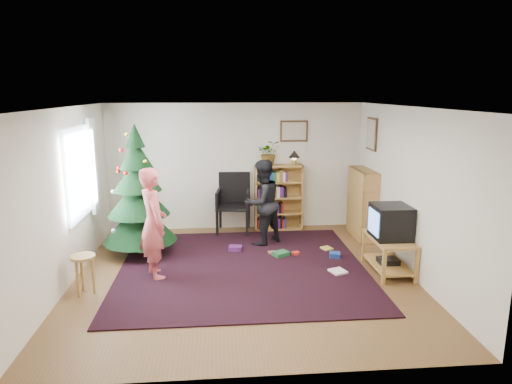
{
  "coord_description": "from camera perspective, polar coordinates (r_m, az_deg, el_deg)",
  "views": [
    {
      "loc": [
        -0.37,
        -6.43,
        2.72
      ],
      "look_at": [
        0.26,
        0.84,
        1.1
      ],
      "focal_mm": 32.0,
      "sensor_mm": 36.0,
      "label": 1
    }
  ],
  "objects": [
    {
      "name": "bookshelf_right",
      "position": [
        8.8,
        13.14,
        -1.33
      ],
      "size": [
        0.3,
        0.95,
        1.3
      ],
      "rotation": [
        0.0,
        0.0,
        1.57
      ],
      "color": "#AB773D",
      "rests_on": "floor"
    },
    {
      "name": "floor_clutter",
      "position": [
        7.75,
        5.14,
        -7.78
      ],
      "size": [
        1.84,
        1.32,
        0.08
      ],
      "color": "#A51E19",
      "rests_on": "rug"
    },
    {
      "name": "rug",
      "position": [
        7.27,
        -1.7,
        -9.39
      ],
      "size": [
        3.8,
        3.6,
        0.02
      ],
      "primitive_type": "cube",
      "color": "black",
      "rests_on": "floor"
    },
    {
      "name": "tv_stand",
      "position": [
        7.3,
        16.27,
        -7.14
      ],
      "size": [
        0.54,
        0.98,
        0.55
      ],
      "color": "#AB773D",
      "rests_on": "floor"
    },
    {
      "name": "curtain",
      "position": [
        8.1,
        -19.66,
        3.11
      ],
      "size": [
        0.06,
        0.35,
        1.6
      ],
      "primitive_type": "cube",
      "color": "white",
      "rests_on": "wall_left"
    },
    {
      "name": "picture_right",
      "position": [
        8.7,
        14.28,
        7.05
      ],
      "size": [
        0.03,
        0.5,
        0.6
      ],
      "color": "#4C3319",
      "rests_on": "wall_right"
    },
    {
      "name": "ceiling",
      "position": [
        6.45,
        -1.69,
        10.55
      ],
      "size": [
        5.0,
        5.0,
        0.0
      ],
      "primitive_type": "plane",
      "rotation": [
        3.14,
        0.0,
        0.0
      ],
      "color": "white",
      "rests_on": "wall_back"
    },
    {
      "name": "stool",
      "position": [
        6.67,
        -20.77,
        -8.44
      ],
      "size": [
        0.33,
        0.33,
        0.55
      ],
      "color": "#AB773D",
      "rests_on": "floor"
    },
    {
      "name": "floor",
      "position": [
        6.99,
        -1.56,
        -10.39
      ],
      "size": [
        5.0,
        5.0,
        0.0
      ],
      "primitive_type": "plane",
      "color": "brown",
      "rests_on": "ground"
    },
    {
      "name": "wall_left",
      "position": [
        6.93,
        -22.72,
        -0.72
      ],
      "size": [
        0.02,
        5.0,
        2.5
      ],
      "primitive_type": "cube",
      "color": "silver",
      "rests_on": "floor"
    },
    {
      "name": "table_lamp",
      "position": [
        8.98,
        4.81,
        4.63
      ],
      "size": [
        0.22,
        0.22,
        0.29
      ],
      "color": "#A57F33",
      "rests_on": "bookshelf_back"
    },
    {
      "name": "bookshelf_back",
      "position": [
        9.09,
        2.85,
        -0.58
      ],
      "size": [
        0.95,
        0.3,
        1.3
      ],
      "color": "#AB773D",
      "rests_on": "floor"
    },
    {
      "name": "christmas_tree",
      "position": [
        7.86,
        -14.47,
        -1.1
      ],
      "size": [
        1.22,
        1.22,
        2.22
      ],
      "rotation": [
        0.0,
        0.0,
        0.05
      ],
      "color": "#3F2816",
      "rests_on": "rug"
    },
    {
      "name": "crt_tv",
      "position": [
        7.16,
        16.47,
        -3.57
      ],
      "size": [
        0.53,
        0.58,
        0.5
      ],
      "color": "black",
      "rests_on": "tv_stand"
    },
    {
      "name": "wall_back",
      "position": [
        9.06,
        -2.54,
        3.16
      ],
      "size": [
        5.0,
        0.02,
        2.5
      ],
      "primitive_type": "cube",
      "color": "silver",
      "rests_on": "floor"
    },
    {
      "name": "potted_plant",
      "position": [
        8.91,
        1.63,
        4.93
      ],
      "size": [
        0.45,
        0.39,
        0.49
      ],
      "primitive_type": "imported",
      "rotation": [
        0.0,
        0.0,
        0.02
      ],
      "color": "gray",
      "rests_on": "bookshelf_back"
    },
    {
      "name": "picture_back",
      "position": [
        9.07,
        4.76,
        7.59
      ],
      "size": [
        0.55,
        0.03,
        0.42
      ],
      "color": "#4C3319",
      "rests_on": "wall_back"
    },
    {
      "name": "wall_front",
      "position": [
        4.21,
        0.38,
        -7.91
      ],
      "size": [
        5.0,
        0.02,
        2.5
      ],
      "primitive_type": "cube",
      "color": "silver",
      "rests_on": "floor"
    },
    {
      "name": "armchair",
      "position": [
        9.01,
        -2.91,
        -0.92
      ],
      "size": [
        0.7,
        0.7,
        1.15
      ],
      "rotation": [
        0.0,
        0.0,
        -0.12
      ],
      "color": "black",
      "rests_on": "rug"
    },
    {
      "name": "wall_right",
      "position": [
        7.19,
        18.68,
        0.05
      ],
      "size": [
        0.02,
        5.0,
        2.5
      ],
      "primitive_type": "cube",
      "color": "silver",
      "rests_on": "floor"
    },
    {
      "name": "window_pane",
      "position": [
        7.44,
        -21.29,
        2.21
      ],
      "size": [
        0.04,
        1.2,
        1.4
      ],
      "primitive_type": "cube",
      "color": "silver",
      "rests_on": "wall_left"
    },
    {
      "name": "person_standing",
      "position": [
        6.85,
        -12.73,
        -3.84
      ],
      "size": [
        0.61,
        0.71,
        1.66
      ],
      "primitive_type": "imported",
      "rotation": [
        0.0,
        0.0,
        2.0
      ],
      "color": "#D05356",
      "rests_on": "rug"
    },
    {
      "name": "person_by_chair",
      "position": [
        8.13,
        0.77,
        -1.34
      ],
      "size": [
        0.95,
        0.92,
        1.55
      ],
      "primitive_type": "imported",
      "rotation": [
        0.0,
        0.0,
        3.78
      ],
      "color": "black",
      "rests_on": "rug"
    }
  ]
}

